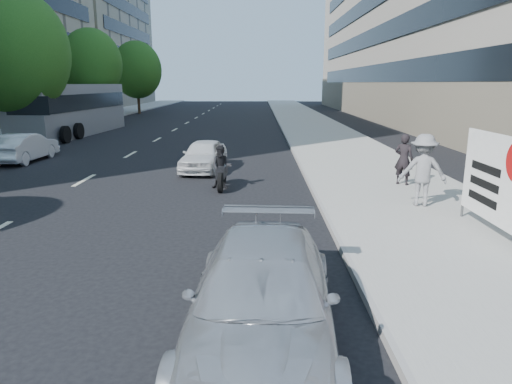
{
  "coord_description": "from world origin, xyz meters",
  "views": [
    {
      "loc": [
        -0.27,
        -7.9,
        3.39
      ],
      "look_at": [
        -0.32,
        1.56,
        1.12
      ],
      "focal_mm": 32.0,
      "sensor_mm": 36.0,
      "label": 1
    }
  ],
  "objects_px": {
    "white_sedan_mid": "(25,147)",
    "motorcycle": "(222,169)",
    "protest_banner": "(498,180)",
    "parked_sedan": "(262,298)",
    "pedestrian_woman": "(404,159)",
    "bus": "(73,110)",
    "white_sedan_near": "(204,155)",
    "jogger": "(423,170)"
  },
  "relations": [
    {
      "from": "white_sedan_mid",
      "to": "motorcycle",
      "type": "distance_m",
      "value": 10.52
    },
    {
      "from": "protest_banner",
      "to": "parked_sedan",
      "type": "relative_size",
      "value": 0.66
    },
    {
      "from": "pedestrian_woman",
      "to": "bus",
      "type": "bearing_deg",
      "value": -9.14
    },
    {
      "from": "parked_sedan",
      "to": "white_sedan_near",
      "type": "bearing_deg",
      "value": 103.46
    },
    {
      "from": "pedestrian_woman",
      "to": "bus",
      "type": "relative_size",
      "value": 0.14
    },
    {
      "from": "jogger",
      "to": "protest_banner",
      "type": "height_order",
      "value": "protest_banner"
    },
    {
      "from": "pedestrian_woman",
      "to": "protest_banner",
      "type": "xyz_separation_m",
      "value": [
        0.34,
        -5.21,
        0.42
      ]
    },
    {
      "from": "parked_sedan",
      "to": "bus",
      "type": "xyz_separation_m",
      "value": [
        -12.39,
        25.21,
        0.96
      ]
    },
    {
      "from": "protest_banner",
      "to": "white_sedan_mid",
      "type": "xyz_separation_m",
      "value": [
        -15.37,
        10.51,
        -0.78
      ]
    },
    {
      "from": "protest_banner",
      "to": "white_sedan_near",
      "type": "xyz_separation_m",
      "value": [
        -7.21,
        8.38,
        -0.79
      ]
    },
    {
      "from": "pedestrian_woman",
      "to": "white_sedan_near",
      "type": "height_order",
      "value": "pedestrian_woman"
    },
    {
      "from": "pedestrian_woman",
      "to": "motorcycle",
      "type": "bearing_deg",
      "value": 33.53
    },
    {
      "from": "jogger",
      "to": "motorcycle",
      "type": "height_order",
      "value": "jogger"
    },
    {
      "from": "jogger",
      "to": "motorcycle",
      "type": "xyz_separation_m",
      "value": [
        -5.61,
        2.68,
        -0.48
      ]
    },
    {
      "from": "protest_banner",
      "to": "motorcycle",
      "type": "relative_size",
      "value": 1.5
    },
    {
      "from": "parked_sedan",
      "to": "bus",
      "type": "relative_size",
      "value": 0.38
    },
    {
      "from": "protest_banner",
      "to": "white_sedan_near",
      "type": "relative_size",
      "value": 0.85
    },
    {
      "from": "bus",
      "to": "jogger",
      "type": "bearing_deg",
      "value": -44.3
    },
    {
      "from": "protest_banner",
      "to": "motorcycle",
      "type": "xyz_separation_m",
      "value": [
        -6.25,
        5.26,
        -0.76
      ]
    },
    {
      "from": "protest_banner",
      "to": "bus",
      "type": "relative_size",
      "value": 0.25
    },
    {
      "from": "white_sedan_mid",
      "to": "bus",
      "type": "xyz_separation_m",
      "value": [
        -2.02,
        10.71,
        1.01
      ]
    },
    {
      "from": "white_sedan_mid",
      "to": "jogger",
      "type": "bearing_deg",
      "value": 153.87
    },
    {
      "from": "jogger",
      "to": "bus",
      "type": "xyz_separation_m",
      "value": [
        -16.75,
        18.64,
        0.52
      ]
    },
    {
      "from": "pedestrian_woman",
      "to": "white_sedan_near",
      "type": "distance_m",
      "value": 7.58
    },
    {
      "from": "pedestrian_woman",
      "to": "white_sedan_mid",
      "type": "xyz_separation_m",
      "value": [
        -15.03,
        5.3,
        -0.35
      ]
    },
    {
      "from": "motorcycle",
      "to": "protest_banner",
      "type": "bearing_deg",
      "value": -37.17
    },
    {
      "from": "pedestrian_woman",
      "to": "parked_sedan",
      "type": "relative_size",
      "value": 0.36
    },
    {
      "from": "protest_banner",
      "to": "motorcycle",
      "type": "bearing_deg",
      "value": 139.93
    },
    {
      "from": "jogger",
      "to": "motorcycle",
      "type": "distance_m",
      "value": 6.24
    },
    {
      "from": "protest_banner",
      "to": "bus",
      "type": "xyz_separation_m",
      "value": [
        -17.4,
        21.22,
        0.23
      ]
    },
    {
      "from": "jogger",
      "to": "white_sedan_near",
      "type": "bearing_deg",
      "value": -29.03
    },
    {
      "from": "white_sedan_near",
      "to": "white_sedan_mid",
      "type": "distance_m",
      "value": 8.43
    },
    {
      "from": "white_sedan_near",
      "to": "white_sedan_mid",
      "type": "height_order",
      "value": "white_sedan_mid"
    },
    {
      "from": "protest_banner",
      "to": "bus",
      "type": "bearing_deg",
      "value": 129.34
    },
    {
      "from": "protest_banner",
      "to": "jogger",
      "type": "bearing_deg",
      "value": 104.11
    },
    {
      "from": "white_sedan_mid",
      "to": "motorcycle",
      "type": "xyz_separation_m",
      "value": [
        9.12,
        -5.25,
        0.01
      ]
    },
    {
      "from": "pedestrian_woman",
      "to": "protest_banner",
      "type": "bearing_deg",
      "value": 127.75
    },
    {
      "from": "jogger",
      "to": "protest_banner",
      "type": "relative_size",
      "value": 0.63
    },
    {
      "from": "white_sedan_mid",
      "to": "motorcycle",
      "type": "relative_size",
      "value": 1.86
    },
    {
      "from": "white_sedan_near",
      "to": "white_sedan_mid",
      "type": "xyz_separation_m",
      "value": [
        -8.16,
        2.13,
        0.02
      ]
    },
    {
      "from": "white_sedan_near",
      "to": "protest_banner",
      "type": "bearing_deg",
      "value": -43.1
    },
    {
      "from": "motorcycle",
      "to": "white_sedan_near",
      "type": "bearing_deg",
      "value": 109.97
    }
  ]
}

